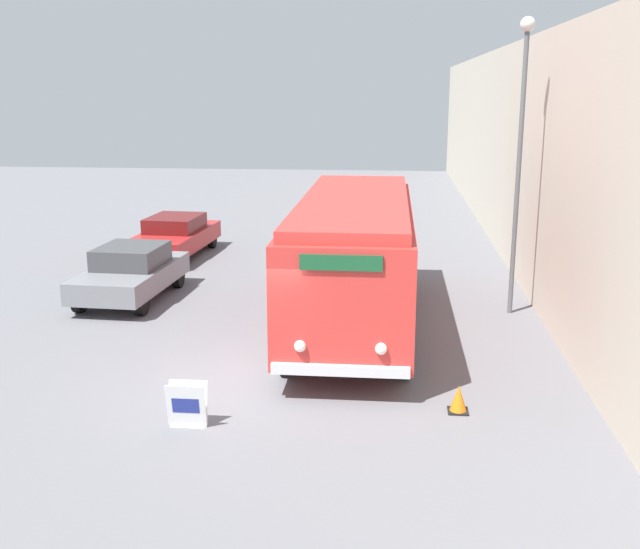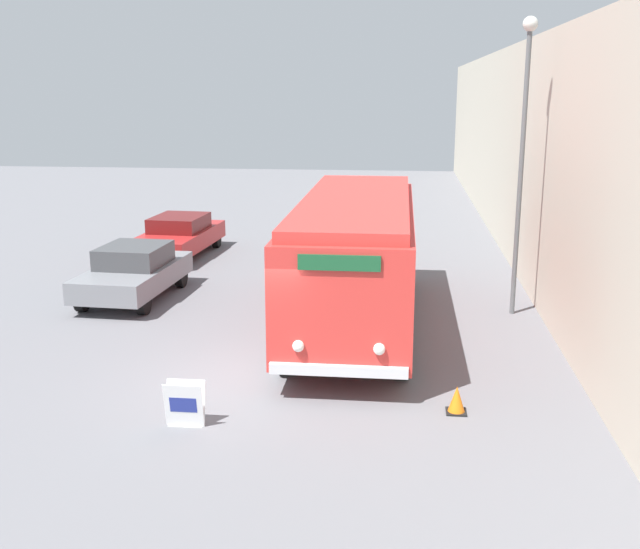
{
  "view_description": "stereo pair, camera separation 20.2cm",
  "coord_description": "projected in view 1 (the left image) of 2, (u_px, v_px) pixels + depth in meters",
  "views": [
    {
      "loc": [
        2.73,
        -13.49,
        5.6
      ],
      "look_at": [
        1.27,
        1.64,
        1.83
      ],
      "focal_mm": 42.0,
      "sensor_mm": 36.0,
      "label": 1
    },
    {
      "loc": [
        2.93,
        -13.47,
        5.6
      ],
      "look_at": [
        1.27,
        1.64,
        1.83
      ],
      "focal_mm": 42.0,
      "sensor_mm": 36.0,
      "label": 2
    }
  ],
  "objects": [
    {
      "name": "sign_board",
      "position": [
        187.0,
        406.0,
        12.69
      ],
      "size": [
        0.67,
        0.3,
        0.79
      ],
      "color": "gray",
      "rests_on": "ground_plane"
    },
    {
      "name": "streetlamp",
      "position": [
        521.0,
        130.0,
        18.18
      ],
      "size": [
        0.36,
        0.36,
        7.27
      ],
      "color": "#595E60",
      "rests_on": "ground_plane"
    },
    {
      "name": "traffic_cone",
      "position": [
        458.0,
        399.0,
        13.3
      ],
      "size": [
        0.36,
        0.36,
        0.5
      ],
      "color": "black",
      "rests_on": "ground_plane"
    },
    {
      "name": "parked_car_mid",
      "position": [
        175.0,
        236.0,
        25.65
      ],
      "size": [
        2.22,
        4.71,
        1.39
      ],
      "rotation": [
        0.0,
        0.0,
        -0.07
      ],
      "color": "black",
      "rests_on": "ground_plane"
    },
    {
      "name": "vintage_bus",
      "position": [
        354.0,
        253.0,
        17.9
      ],
      "size": [
        2.67,
        9.61,
        3.13
      ],
      "color": "black",
      "rests_on": "ground_plane"
    },
    {
      "name": "ground_plane",
      "position": [
        248.0,
        384.0,
        14.64
      ],
      "size": [
        80.0,
        80.0,
        0.0
      ],
      "primitive_type": "plane",
      "color": "slate"
    },
    {
      "name": "building_wall_right",
      "position": [
        522.0,
        159.0,
        22.83
      ],
      "size": [
        0.3,
        60.0,
        7.06
      ],
      "color": "beige",
      "rests_on": "ground_plane"
    },
    {
      "name": "parked_car_near",
      "position": [
        131.0,
        272.0,
        20.39
      ],
      "size": [
        2.16,
        4.29,
        1.47
      ],
      "rotation": [
        0.0,
        0.0,
        -0.05
      ],
      "color": "black",
      "rests_on": "ground_plane"
    }
  ]
}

